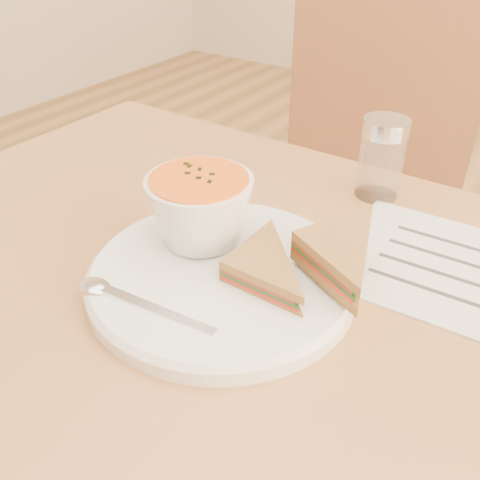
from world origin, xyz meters
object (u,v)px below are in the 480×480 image
Objects in this scene: plate at (222,277)px; condiment_shaker at (381,158)px; chair_far at (354,207)px; soup_bowl at (200,212)px; dining_table at (232,468)px.

condiment_shaker is (0.06, 0.29, 0.05)m from plate.
chair_far is at bearing 114.47° from condiment_shaker.
soup_bowl is 1.08× the size of condiment_shaker.
condiment_shaker reaches higher than soup_bowl.
condiment_shaker is (0.11, 0.25, -0.00)m from soup_bowl.
soup_bowl is at bearing -113.86° from condiment_shaker.
chair_far reaches higher than plate.
soup_bowl is (0.05, -0.61, 0.31)m from chair_far.
chair_far is 0.50m from condiment_shaker.
condiment_shaker is (0.06, 0.27, 0.43)m from dining_table.
soup_bowl reaches higher than dining_table.
condiment_shaker is (0.16, -0.36, 0.30)m from chair_far.
condiment_shaker reaches higher than dining_table.
soup_bowl is 0.28m from condiment_shaker.
chair_far is 3.41× the size of plate.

